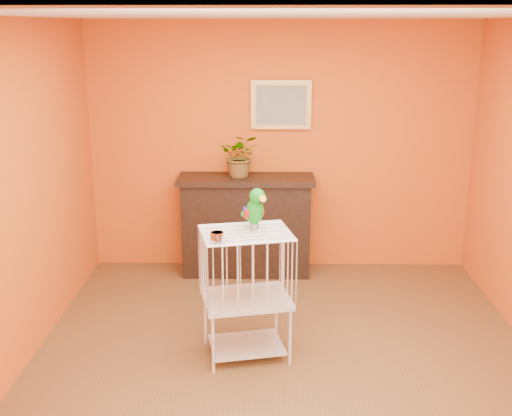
{
  "coord_description": "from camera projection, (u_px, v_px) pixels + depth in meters",
  "views": [
    {
      "loc": [
        -0.15,
        -4.39,
        2.54
      ],
      "look_at": [
        -0.22,
        0.23,
        1.22
      ],
      "focal_mm": 45.0,
      "sensor_mm": 36.0,
      "label": 1
    }
  ],
  "objects": [
    {
      "name": "parrot",
      "position": [
        255.0,
        208.0,
        4.86
      ],
      "size": [
        0.22,
        0.29,
        0.34
      ],
      "rotation": [
        0.0,
        0.0,
        0.54
      ],
      "color": "#59544C",
      "rests_on": "birdcage"
    },
    {
      "name": "framed_picture",
      "position": [
        281.0,
        105.0,
        6.57
      ],
      "size": [
        0.62,
        0.04,
        0.5
      ],
      "color": "#BF9644",
      "rests_on": "room_shell"
    },
    {
      "name": "birdcage",
      "position": [
        246.0,
        293.0,
        4.99
      ],
      "size": [
        0.76,
        0.64,
        1.03
      ],
      "rotation": [
        0.0,
        0.0,
        0.22
      ],
      "color": "silver",
      "rests_on": "ground"
    },
    {
      "name": "potted_plant",
      "position": [
        241.0,
        159.0,
        6.57
      ],
      "size": [
        0.41,
        0.45,
        0.34
      ],
      "primitive_type": "imported",
      "rotation": [
        0.0,
        0.0,
        -0.02
      ],
      "color": "#26722D",
      "rests_on": "console_cabinet"
    },
    {
      "name": "room_shell",
      "position": [
        287.0,
        167.0,
        4.48
      ],
      "size": [
        4.5,
        4.5,
        4.5
      ],
      "color": "#DA4E14",
      "rests_on": "ground"
    },
    {
      "name": "console_cabinet",
      "position": [
        246.0,
        225.0,
        6.71
      ],
      "size": [
        1.4,
        0.5,
        1.04
      ],
      "color": "black",
      "rests_on": "ground"
    },
    {
      "name": "feed_cup",
      "position": [
        217.0,
        237.0,
        4.62
      ],
      "size": [
        0.1,
        0.1,
        0.07
      ],
      "primitive_type": "cylinder",
      "color": "silver",
      "rests_on": "birdcage"
    },
    {
      "name": "ground",
      "position": [
        285.0,
        369.0,
        4.92
      ],
      "size": [
        4.5,
        4.5,
        0.0
      ],
      "primitive_type": "plane",
      "color": "brown",
      "rests_on": "ground"
    }
  ]
}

